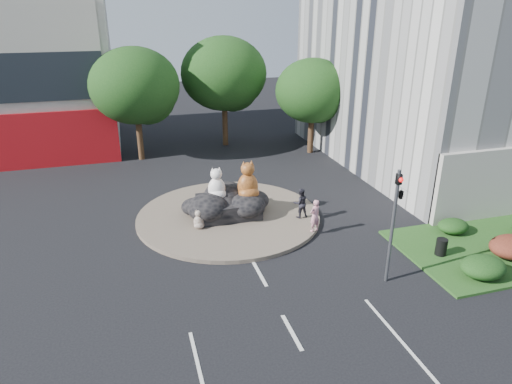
{
  "coord_description": "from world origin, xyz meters",
  "views": [
    {
      "loc": [
        -4.94,
        -12.31,
        10.83
      ],
      "look_at": [
        1.13,
        8.43,
        2.0
      ],
      "focal_mm": 32.0,
      "sensor_mm": 36.0,
      "label": 1
    }
  ],
  "objects_px": {
    "cat_tabby": "(248,180)",
    "litter_bin": "(441,247)",
    "kitten_calico": "(199,219)",
    "kitten_white": "(256,208)",
    "pedestrian_dark": "(301,203)",
    "cat_white": "(217,183)",
    "pedestrian_pink": "(315,216)"
  },
  "relations": [
    {
      "from": "kitten_white",
      "to": "pedestrian_dark",
      "type": "bearing_deg",
      "value": -34.81
    },
    {
      "from": "kitten_calico",
      "to": "pedestrian_pink",
      "type": "bearing_deg",
      "value": -4.86
    },
    {
      "from": "cat_white",
      "to": "kitten_white",
      "type": "bearing_deg",
      "value": -20.03
    },
    {
      "from": "cat_white",
      "to": "pedestrian_dark",
      "type": "height_order",
      "value": "cat_white"
    },
    {
      "from": "cat_white",
      "to": "kitten_white",
      "type": "xyz_separation_m",
      "value": [
        1.98,
        -0.83,
        -1.36
      ]
    },
    {
      "from": "kitten_white",
      "to": "pedestrian_dark",
      "type": "relative_size",
      "value": 0.54
    },
    {
      "from": "cat_tabby",
      "to": "kitten_calico",
      "type": "xyz_separation_m",
      "value": [
        -2.91,
        -1.02,
        -1.46
      ]
    },
    {
      "from": "cat_white",
      "to": "kitten_calico",
      "type": "xyz_separation_m",
      "value": [
        -1.27,
        -1.4,
        -1.29
      ]
    },
    {
      "from": "pedestrian_dark",
      "to": "litter_bin",
      "type": "bearing_deg",
      "value": 133.11
    },
    {
      "from": "litter_bin",
      "to": "cat_white",
      "type": "bearing_deg",
      "value": 141.71
    },
    {
      "from": "kitten_calico",
      "to": "pedestrian_dark",
      "type": "bearing_deg",
      "value": 12.04
    },
    {
      "from": "kitten_white",
      "to": "pedestrian_pink",
      "type": "relative_size",
      "value": 0.52
    },
    {
      "from": "cat_tabby",
      "to": "kitten_white",
      "type": "bearing_deg",
      "value": -49.93
    },
    {
      "from": "cat_tabby",
      "to": "litter_bin",
      "type": "height_order",
      "value": "cat_tabby"
    },
    {
      "from": "cat_tabby",
      "to": "kitten_white",
      "type": "distance_m",
      "value": 1.63
    },
    {
      "from": "cat_tabby",
      "to": "kitten_calico",
      "type": "distance_m",
      "value": 3.41
    },
    {
      "from": "pedestrian_pink",
      "to": "pedestrian_dark",
      "type": "xyz_separation_m",
      "value": [
        -0.09,
        1.73,
        -0.03
      ]
    },
    {
      "from": "cat_tabby",
      "to": "kitten_calico",
      "type": "height_order",
      "value": "cat_tabby"
    },
    {
      "from": "kitten_calico",
      "to": "kitten_white",
      "type": "distance_m",
      "value": 3.31
    },
    {
      "from": "kitten_calico",
      "to": "pedestrian_dark",
      "type": "xyz_separation_m",
      "value": [
        5.49,
        -0.28,
        0.31
      ]
    },
    {
      "from": "cat_white",
      "to": "pedestrian_dark",
      "type": "xyz_separation_m",
      "value": [
        4.22,
        -1.68,
        -0.98
      ]
    },
    {
      "from": "cat_white",
      "to": "pedestrian_pink",
      "type": "distance_m",
      "value": 5.58
    },
    {
      "from": "kitten_white",
      "to": "litter_bin",
      "type": "distance_m",
      "value": 9.48
    },
    {
      "from": "kitten_calico",
      "to": "pedestrian_dark",
      "type": "relative_size",
      "value": 0.62
    },
    {
      "from": "kitten_calico",
      "to": "kitten_white",
      "type": "relative_size",
      "value": 1.16
    },
    {
      "from": "pedestrian_dark",
      "to": "kitten_calico",
      "type": "bearing_deg",
      "value": -1.35
    },
    {
      "from": "cat_white",
      "to": "pedestrian_pink",
      "type": "bearing_deg",
      "value": -35.69
    },
    {
      "from": "kitten_calico",
      "to": "pedestrian_pink",
      "type": "relative_size",
      "value": 0.6
    },
    {
      "from": "cat_tabby",
      "to": "litter_bin",
      "type": "relative_size",
      "value": 2.7
    },
    {
      "from": "litter_bin",
      "to": "pedestrian_pink",
      "type": "bearing_deg",
      "value": 141.83
    },
    {
      "from": "cat_white",
      "to": "pedestrian_pink",
      "type": "height_order",
      "value": "cat_white"
    },
    {
      "from": "kitten_white",
      "to": "litter_bin",
      "type": "bearing_deg",
      "value": -55.68
    }
  ]
}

